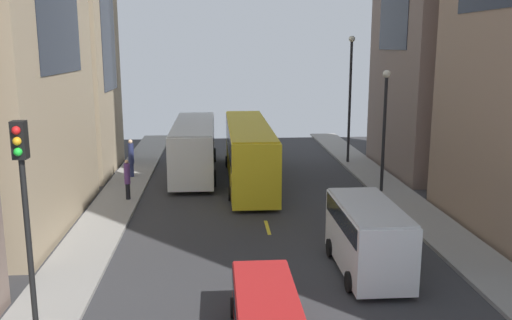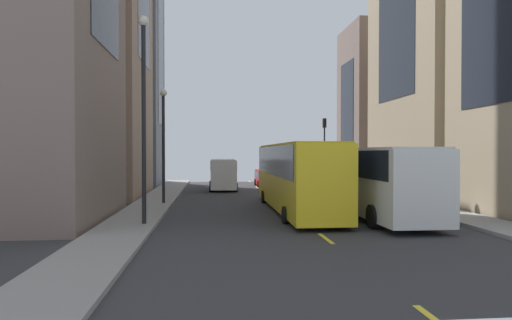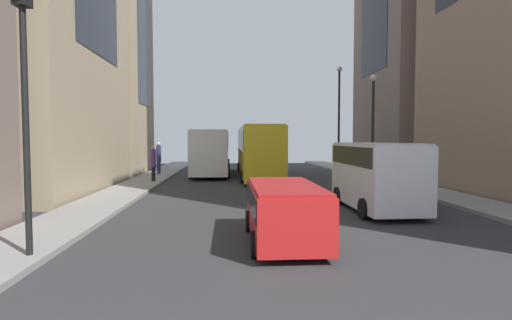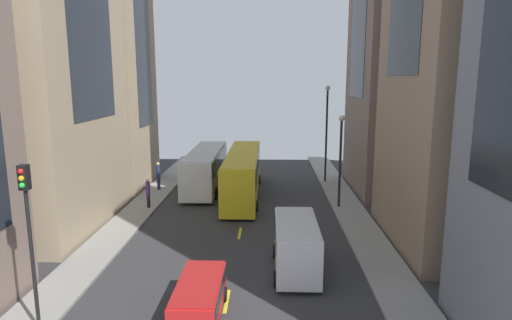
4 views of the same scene
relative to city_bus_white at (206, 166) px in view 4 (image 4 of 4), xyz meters
name	(u,v)px [view 4 (image 4 of 4)]	position (x,y,z in m)	size (l,w,h in m)	color
ground_plane	(244,213)	(3.74, -7.07, -2.01)	(41.64, 41.64, 0.00)	#333335
sidewalk_west	(138,211)	(-3.91, -7.07, -1.93)	(2.35, 44.00, 0.15)	gray
sidewalk_east	(351,213)	(11.38, -7.07, -1.93)	(2.35, 44.00, 0.15)	gray
lane_stripe_1	(227,301)	(3.74, -19.67, -2.00)	(0.16, 2.00, 0.01)	yellow
lane_stripe_2	(240,233)	(3.74, -11.27, -2.00)	(0.16, 2.00, 0.01)	yellow
lane_stripe_3	(247,197)	(3.74, -2.87, -2.00)	(0.16, 2.00, 0.01)	yellow
lane_stripe_4	(251,174)	(3.74, 5.53, -2.00)	(0.16, 2.00, 0.01)	yellow
lane_stripe_5	(254,159)	(3.74, 13.93, -2.00)	(0.16, 2.00, 0.01)	yellow
building_west_2	(100,49)	(-8.97, 0.90, 9.98)	(7.45, 7.85, 23.98)	tan
city_bus_white	(206,166)	(0.00, 0.00, 0.00)	(2.80, 11.41, 3.35)	silver
streetcar_yellow	(243,170)	(3.40, -2.40, 0.12)	(2.70, 13.68, 3.59)	yellow
delivery_van_white	(296,242)	(6.90, -16.56, -0.50)	(2.25, 5.16, 2.58)	white
car_red_0	(199,296)	(2.77, -20.96, -1.10)	(1.92, 4.21, 1.54)	red
pedestrian_walking_far	(148,192)	(-3.30, -6.47, -0.71)	(0.32, 0.32, 2.15)	black
pedestrian_crossing_mid	(158,175)	(-3.87, -1.24, -0.60)	(0.35, 0.35, 2.36)	navy
traffic_light_near_corner	(28,218)	(-3.13, -22.24, 2.51)	(0.32, 0.44, 6.34)	black
streetlamp_near	(327,125)	(10.71, 2.20, 3.35)	(0.44, 0.44, 8.72)	black
streetlamp_far	(341,151)	(10.71, -5.81, 2.31)	(0.44, 0.44, 6.77)	black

